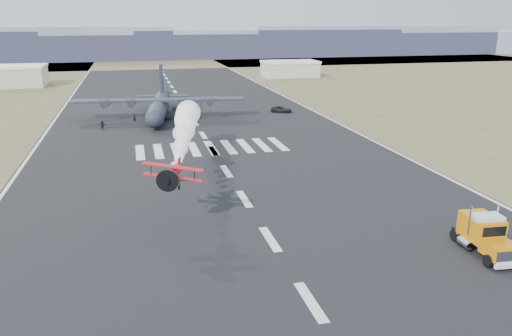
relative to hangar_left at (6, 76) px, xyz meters
name	(u,v)px	position (x,y,z in m)	size (l,w,h in m)	color
ground	(311,302)	(52.00, -145.00, -3.41)	(500.00, 500.00, 0.00)	black
scrub_far	(156,62)	(52.00, 85.00, -3.41)	(500.00, 80.00, 0.00)	brown
runway_markings	(203,135)	(52.00, -85.00, -3.40)	(60.00, 260.00, 0.01)	silver
ridge_seg_c	(27,43)	(-13.00, 115.00, 5.09)	(150.00, 50.00, 17.00)	gray
ridge_seg_d	(152,45)	(52.00, 115.00, 3.09)	(150.00, 50.00, 13.00)	gray
ridge_seg_e	(264,42)	(117.00, 115.00, 4.09)	(150.00, 50.00, 15.00)	gray
ridge_seg_f	(366,39)	(182.00, 115.00, 5.09)	(150.00, 50.00, 17.00)	gray
ridge_seg_g	(457,42)	(247.00, 115.00, 3.09)	(150.00, 50.00, 13.00)	gray
hangar_left	(6,76)	(0.00, 0.00, 0.00)	(24.50, 14.50, 6.70)	#ADAA9A
hangar_right	(290,69)	(98.00, 5.00, -0.40)	(20.50, 12.50, 5.90)	#ADAA9A
semi_truck	(484,234)	(70.90, -140.76, -1.51)	(3.43, 8.72, 3.87)	black
aerobatic_biplane	(174,173)	(43.07, -126.95, 2.43)	(6.55, 5.95, 2.81)	#AD1D0B
smoke_trail	(186,121)	(47.25, -100.54, 2.66)	(7.12, 32.22, 4.09)	white
transport_aircraft	(159,105)	(45.10, -65.03, -0.61)	(37.66, 30.91, 10.87)	#222633
support_vehicle	(281,109)	(73.44, -65.43, -2.72)	(2.28, 4.94, 1.37)	black
crew_a	(146,118)	(41.87, -70.15, -2.53)	(0.64, 0.53, 1.76)	black
crew_b	(179,121)	(48.58, -73.90, -2.57)	(0.81, 0.50, 1.67)	black
crew_c	(154,117)	(43.56, -68.13, -2.59)	(1.05, 0.49, 1.63)	black
crew_d	(200,115)	(53.71, -68.82, -2.61)	(0.94, 0.48, 1.60)	black
crew_e	(160,119)	(44.87, -71.08, -2.59)	(0.80, 0.49, 1.63)	black
crew_f	(102,125)	(33.15, -75.09, -2.53)	(1.63, 0.53, 1.76)	black
crew_g	(134,118)	(39.43, -69.14, -2.48)	(0.67, 0.56, 1.85)	black
crew_h	(163,118)	(45.37, -71.26, -2.48)	(0.90, 0.56, 1.86)	black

